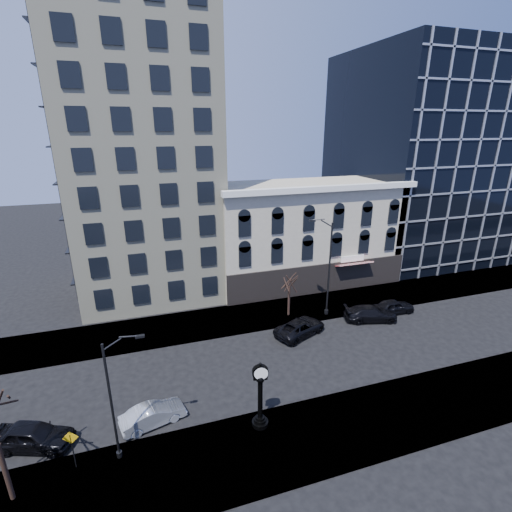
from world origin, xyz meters
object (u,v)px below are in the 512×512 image
object	(u,v)px
warning_sign	(71,443)
car_near_b	(153,415)
car_near_a	(33,436)
street_clock	(260,398)
street_lamp_near	(118,367)

from	to	relation	value
warning_sign	car_near_b	distance (m)	5.04
car_near_a	car_near_b	xyz separation A→B (m)	(6.98, -0.30, -0.12)
warning_sign	car_near_a	xyz separation A→B (m)	(-2.59, 2.47, -1.06)
warning_sign	car_near_b	xyz separation A→B (m)	(4.39, 2.17, -1.18)
warning_sign	car_near_b	size ratio (longest dim) A/B	0.61
warning_sign	car_near_a	distance (m)	3.73
warning_sign	car_near_a	size ratio (longest dim) A/B	0.54
street_clock	car_near_a	distance (m)	13.87
street_lamp_near	car_near_b	distance (m)	6.12
street_clock	warning_sign	distance (m)	10.95
street_lamp_near	warning_sign	bearing A→B (deg)	-178.66
street_lamp_near	car_near_a	xyz separation A→B (m)	(-5.51, 2.49, -5.40)
street_lamp_near	warning_sign	size ratio (longest dim) A/B	3.18
street_clock	warning_sign	xyz separation A→B (m)	(-10.94, 0.20, -0.39)
warning_sign	car_near_a	world-z (taller)	warning_sign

